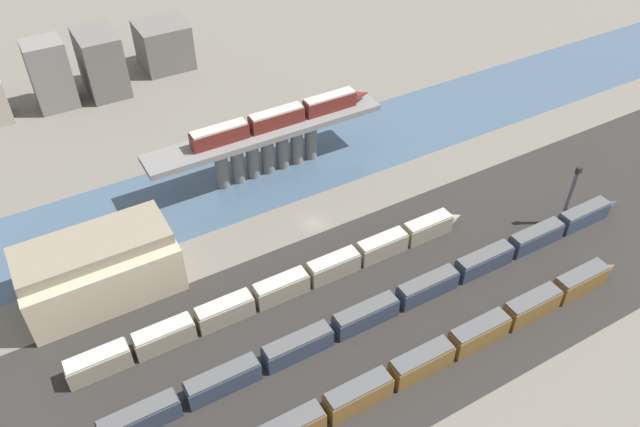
{
  "coord_description": "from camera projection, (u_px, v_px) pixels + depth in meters",
  "views": [
    {
      "loc": [
        -43.08,
        -77.47,
        77.86
      ],
      "look_at": [
        0.0,
        -2.41,
        4.14
      ],
      "focal_mm": 35.0,
      "sensor_mm": 36.0,
      "label": 1
    }
  ],
  "objects": [
    {
      "name": "train_yard_near",
      "position": [
        397.0,
        375.0,
        89.57
      ],
      "size": [
        90.22,
        3.02,
        4.19
      ],
      "color": "brown",
      "rests_on": "ground"
    },
    {
      "name": "bridge",
      "position": [
        267.0,
        142.0,
        125.98
      ],
      "size": [
        50.04,
        7.5,
        10.35
      ],
      "color": "slate",
      "rests_on": "ground"
    },
    {
      "name": "city_block_far_right",
      "position": [
        164.0,
        45.0,
        162.88
      ],
      "size": [
        12.5,
        12.26,
        11.61
      ],
      "primitive_type": "cube",
      "color": "#605B56",
      "rests_on": "ground"
    },
    {
      "name": "train_on_bridge",
      "position": [
        283.0,
        116.0,
        124.3
      ],
      "size": [
        39.87,
        2.79,
        3.44
      ],
      "color": "#5B1E19",
      "rests_on": "bridge"
    },
    {
      "name": "train_yard_far",
      "position": [
        287.0,
        285.0,
        103.14
      ],
      "size": [
        72.85,
        3.0,
        3.85
      ],
      "color": "gray",
      "rests_on": "ground"
    },
    {
      "name": "city_block_right",
      "position": [
        101.0,
        63.0,
        151.51
      ],
      "size": [
        9.12,
        13.58,
        15.18
      ],
      "primitive_type": "cube",
      "color": "#605B56",
      "rests_on": "ground"
    },
    {
      "name": "signal_tower",
      "position": [
        570.0,
        196.0,
        113.81
      ],
      "size": [
        1.0,
        0.79,
        12.89
      ],
      "color": "#4C4C51",
      "rests_on": "ground"
    },
    {
      "name": "city_block_center",
      "position": [
        50.0,
        74.0,
        145.69
      ],
      "size": [
        8.84,
        8.27,
        16.36
      ],
      "primitive_type": "cube",
      "color": "slate",
      "rests_on": "ground"
    },
    {
      "name": "warehouse_building",
      "position": [
        98.0,
        267.0,
        101.9
      ],
      "size": [
        24.67,
        14.44,
        10.87
      ],
      "color": "tan",
      "rests_on": "ground"
    },
    {
      "name": "railbed_yard",
      "position": [
        386.0,
        307.0,
        102.11
      ],
      "size": [
        280.0,
        42.0,
        0.01
      ],
      "primitive_type": "cube",
      "color": "#282623",
      "rests_on": "ground"
    },
    {
      "name": "river_water",
      "position": [
        269.0,
        171.0,
        130.63
      ],
      "size": [
        320.0,
        23.66,
        0.01
      ],
      "primitive_type": "cube",
      "color": "#3D5166",
      "rests_on": "ground"
    },
    {
      "name": "ground_plane",
      "position": [
        314.0,
        223.0,
        117.96
      ],
      "size": [
        400.0,
        400.0,
        0.0
      ],
      "primitive_type": "plane",
      "color": "#666056"
    },
    {
      "name": "train_yard_mid",
      "position": [
        404.0,
        298.0,
        101.17
      ],
      "size": [
        100.16,
        2.83,
        3.73
      ],
      "color": "#2D384C",
      "rests_on": "ground"
    }
  ]
}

